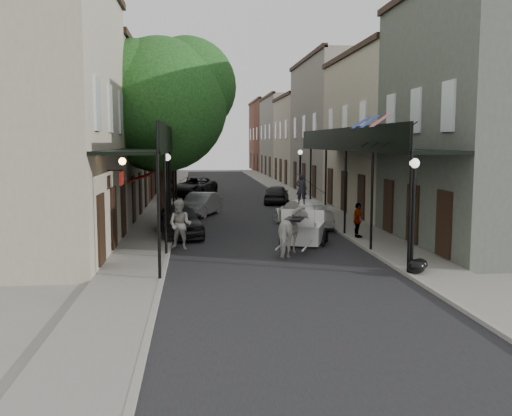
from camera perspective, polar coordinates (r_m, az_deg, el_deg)
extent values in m
plane|color=gray|center=(20.25, 2.20, -5.77)|extent=(140.00, 140.00, 0.00)
cube|color=black|center=(39.91, -1.92, 0.37)|extent=(8.00, 90.00, 0.01)
cube|color=gray|center=(39.86, -9.11, 0.36)|extent=(2.20, 90.00, 0.12)
cube|color=gray|center=(40.57, 5.14, 0.52)|extent=(2.20, 90.00, 0.12)
cube|color=#B5AA91|center=(49.91, -12.78, 7.49)|extent=(5.00, 80.00, 10.50)
cube|color=gray|center=(50.89, 7.01, 7.58)|extent=(5.00, 80.00, 10.50)
cube|color=black|center=(26.66, -10.73, 5.76)|extent=(2.20, 18.00, 0.12)
cube|color=black|center=(26.59, -8.48, 6.88)|extent=(0.06, 18.00, 1.00)
cylinder|color=black|center=(17.75, -9.71, -0.67)|extent=(0.10, 0.10, 4.00)
cylinder|color=black|center=(25.69, -8.59, 1.58)|extent=(0.10, 0.10, 4.00)
cylinder|color=black|center=(33.66, -8.00, 2.76)|extent=(0.10, 0.10, 4.00)
cube|color=black|center=(27.71, 10.46, 5.79)|extent=(2.20, 18.00, 0.12)
cube|color=black|center=(27.43, 8.37, 6.87)|extent=(0.06, 18.00, 1.00)
cylinder|color=black|center=(18.99, 15.14, -0.34)|extent=(0.10, 0.10, 4.00)
cylinder|color=black|center=(26.57, 8.92, 1.73)|extent=(0.10, 0.10, 4.00)
cylinder|color=black|center=(34.34, 5.48, 2.87)|extent=(0.10, 0.10, 4.00)
cylinder|color=#382619|center=(29.66, -9.45, 3.77)|extent=(0.44, 0.44, 5.60)
sphere|color=#133D16|center=(29.68, -9.57, 10.11)|extent=(6.80, 6.80, 6.80)
sphere|color=#133D16|center=(30.31, -6.91, 11.97)|extent=(5.10, 5.10, 5.10)
cylinder|color=#382619|center=(43.64, -8.37, 4.30)|extent=(0.44, 0.44, 5.04)
sphere|color=#133D16|center=(43.62, -8.43, 8.16)|extent=(6.00, 6.00, 6.00)
sphere|color=#133D16|center=(44.23, -6.85, 9.33)|extent=(4.50, 4.50, 4.50)
cylinder|color=black|center=(19.33, 15.26, -5.78)|extent=(0.28, 0.28, 0.30)
cylinder|color=black|center=(19.06, 15.40, -1.23)|extent=(0.12, 0.12, 3.40)
sphere|color=white|center=(18.91, 15.57, 4.33)|extent=(0.32, 0.32, 0.32)
cylinder|color=black|center=(25.92, -8.74, -2.50)|extent=(0.28, 0.28, 0.30)
cylinder|color=black|center=(25.73, -8.81, 0.91)|extent=(0.12, 0.12, 3.40)
sphere|color=white|center=(25.61, -8.88, 5.03)|extent=(0.32, 0.32, 0.32)
cylinder|color=black|center=(38.43, 4.40, 0.51)|extent=(0.28, 0.28, 0.30)
cylinder|color=black|center=(38.29, 4.42, 2.81)|extent=(0.12, 0.12, 3.40)
sphere|color=white|center=(38.22, 4.45, 5.58)|extent=(0.32, 0.32, 0.32)
imported|color=silver|center=(21.92, 3.77, -2.39)|extent=(1.67, 2.38, 1.84)
torus|color=black|center=(25.26, 2.99, -1.71)|extent=(0.58, 1.39, 1.44)
torus|color=black|center=(24.99, 7.11, -1.84)|extent=(0.58, 1.39, 1.44)
torus|color=black|center=(23.76, 2.81, -3.06)|extent=(0.33, 0.73, 0.75)
torus|color=black|center=(23.54, 6.12, -3.18)|extent=(0.33, 0.73, 0.75)
cube|color=white|center=(24.82, 4.97, -0.76)|extent=(2.14, 2.41, 0.78)
cube|color=white|center=(23.61, 4.55, 0.23)|extent=(1.46, 1.03, 0.13)
cube|color=white|center=(23.30, 4.45, 0.97)|extent=(1.30, 0.56, 0.56)
imported|color=black|center=(23.54, 4.57, 1.91)|extent=(0.53, 0.44, 1.25)
imported|color=#B8B8AE|center=(23.26, -7.59, -1.67)|extent=(1.19, 1.05, 2.03)
imported|color=gray|center=(36.73, -8.73, 1.42)|extent=(1.30, 0.84, 1.91)
imported|color=gray|center=(25.65, 10.15, -1.22)|extent=(0.40, 0.92, 1.55)
imported|color=black|center=(26.51, -7.62, -1.19)|extent=(2.46, 4.73, 1.54)
imported|color=gray|center=(33.77, -5.59, 0.36)|extent=(2.80, 4.40, 1.37)
imported|color=black|center=(45.83, -6.29, 2.11)|extent=(4.32, 6.18, 1.57)
imported|color=white|center=(29.31, 4.71, -0.50)|extent=(2.73, 5.25, 1.46)
imported|color=black|center=(40.37, 2.07, 1.39)|extent=(2.39, 4.18, 1.34)
ellipsoid|color=black|center=(19.17, 15.76, -5.63)|extent=(0.56, 0.56, 0.48)
ellipsoid|color=black|center=(19.69, 16.09, -5.44)|extent=(0.49, 0.49, 0.39)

